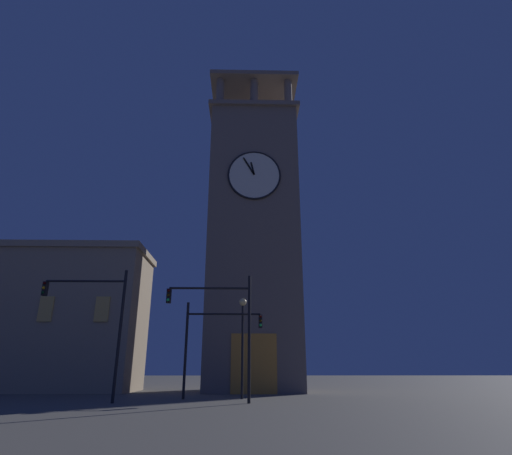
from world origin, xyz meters
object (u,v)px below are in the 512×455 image
at_px(traffic_signal_near, 223,317).
at_px(street_lamp, 243,328).
at_px(traffic_signal_mid, 213,334).
at_px(adjacent_wing_building, 12,317).
at_px(clocktower, 253,240).
at_px(traffic_signal_far, 97,313).

xyz_separation_m(traffic_signal_near, street_lamp, (-1.02, -3.18, -0.27)).
relative_size(traffic_signal_near, traffic_signal_mid, 1.18).
bearing_deg(traffic_signal_mid, adjacent_wing_building, -26.57).
height_order(clocktower, traffic_signal_mid, clocktower).
bearing_deg(street_lamp, adjacent_wing_building, -24.00).
relative_size(traffic_signal_near, street_lamp, 1.12).
bearing_deg(street_lamp, traffic_signal_far, 21.13).
distance_m(clocktower, adjacent_wing_building, 20.19).
height_order(traffic_signal_near, traffic_signal_far, traffic_signal_far).
xyz_separation_m(clocktower, traffic_signal_near, (1.78, 11.79, -7.98)).
bearing_deg(traffic_signal_mid, clocktower, -106.12).
xyz_separation_m(traffic_signal_far, street_lamp, (-7.70, -2.98, -0.50)).
distance_m(clocktower, street_lamp, 11.96).
relative_size(adjacent_wing_building, street_lamp, 3.61).
height_order(clocktower, traffic_signal_near, clocktower).
bearing_deg(traffic_signal_near, traffic_signal_mid, -76.34).
relative_size(traffic_signal_mid, street_lamp, 0.95).
distance_m(adjacent_wing_building, traffic_signal_near, 20.68).
bearing_deg(traffic_signal_near, clocktower, -98.60).
distance_m(adjacent_wing_building, traffic_signal_mid, 18.57).
relative_size(clocktower, adjacent_wing_building, 1.42).
relative_size(clocktower, street_lamp, 5.13).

